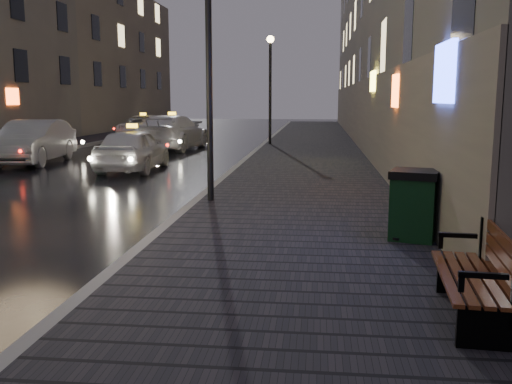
{
  "coord_description": "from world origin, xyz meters",
  "views": [
    {
      "loc": [
        4.22,
        -6.46,
        2.43
      ],
      "look_at": [
        3.2,
        3.03,
        0.85
      ],
      "focal_mm": 40.0,
      "sensor_mm": 36.0,
      "label": 1
    }
  ],
  "objects_px": {
    "trash_bin": "(414,204)",
    "taxi_far": "(143,127)",
    "lamp_near": "(209,48)",
    "bench": "(480,275)",
    "taxi_mid": "(172,132)",
    "car_left_mid": "(33,142)",
    "lamp_far": "(270,76)",
    "taxi_near": "(133,149)"
  },
  "relations": [
    {
      "from": "trash_bin",
      "to": "taxi_far",
      "type": "height_order",
      "value": "taxi_far"
    },
    {
      "from": "lamp_near",
      "to": "trash_bin",
      "type": "bearing_deg",
      "value": -38.57
    },
    {
      "from": "bench",
      "to": "taxi_mid",
      "type": "bearing_deg",
      "value": 117.53
    },
    {
      "from": "car_left_mid",
      "to": "taxi_far",
      "type": "height_order",
      "value": "car_left_mid"
    },
    {
      "from": "lamp_far",
      "to": "car_left_mid",
      "type": "height_order",
      "value": "lamp_far"
    },
    {
      "from": "lamp_near",
      "to": "trash_bin",
      "type": "xyz_separation_m",
      "value": [
        3.95,
        -3.15,
        -2.76
      ]
    },
    {
      "from": "bench",
      "to": "lamp_far",
      "type": "bearing_deg",
      "value": 105.2
    },
    {
      "from": "trash_bin",
      "to": "lamp_near",
      "type": "bearing_deg",
      "value": 158.63
    },
    {
      "from": "taxi_mid",
      "to": "taxi_far",
      "type": "height_order",
      "value": "taxi_mid"
    },
    {
      "from": "lamp_near",
      "to": "lamp_far",
      "type": "height_order",
      "value": "same"
    },
    {
      "from": "lamp_far",
      "to": "bench",
      "type": "height_order",
      "value": "lamp_far"
    },
    {
      "from": "taxi_mid",
      "to": "lamp_near",
      "type": "bearing_deg",
      "value": 112.28
    },
    {
      "from": "trash_bin",
      "to": "taxi_near",
      "type": "distance_m",
      "value": 12.05
    },
    {
      "from": "lamp_far",
      "to": "taxi_mid",
      "type": "bearing_deg",
      "value": -155.49
    },
    {
      "from": "trash_bin",
      "to": "taxi_far",
      "type": "xyz_separation_m",
      "value": [
        -12.17,
        24.71,
        -0.03
      ]
    },
    {
      "from": "taxi_near",
      "to": "taxi_far",
      "type": "height_order",
      "value": "taxi_near"
    },
    {
      "from": "lamp_near",
      "to": "car_left_mid",
      "type": "bearing_deg",
      "value": 136.39
    },
    {
      "from": "taxi_near",
      "to": "taxi_mid",
      "type": "xyz_separation_m",
      "value": [
        -0.67,
        7.88,
        0.1
      ]
    },
    {
      "from": "trash_bin",
      "to": "car_left_mid",
      "type": "distance_m",
      "value": 16.33
    },
    {
      "from": "lamp_near",
      "to": "taxi_mid",
      "type": "relative_size",
      "value": 0.93
    },
    {
      "from": "trash_bin",
      "to": "taxi_near",
      "type": "relative_size",
      "value": 0.27
    },
    {
      "from": "lamp_near",
      "to": "taxi_far",
      "type": "distance_m",
      "value": 23.24
    },
    {
      "from": "bench",
      "to": "taxi_near",
      "type": "relative_size",
      "value": 0.45
    },
    {
      "from": "bench",
      "to": "trash_bin",
      "type": "height_order",
      "value": "trash_bin"
    },
    {
      "from": "bench",
      "to": "taxi_mid",
      "type": "relative_size",
      "value": 0.34
    },
    {
      "from": "lamp_far",
      "to": "car_left_mid",
      "type": "xyz_separation_m",
      "value": [
        -8.18,
        -8.21,
        -2.68
      ]
    },
    {
      "from": "bench",
      "to": "car_left_mid",
      "type": "height_order",
      "value": "car_left_mid"
    },
    {
      "from": "car_left_mid",
      "to": "lamp_far",
      "type": "bearing_deg",
      "value": 39.22
    },
    {
      "from": "taxi_near",
      "to": "car_left_mid",
      "type": "height_order",
      "value": "car_left_mid"
    },
    {
      "from": "lamp_far",
      "to": "car_left_mid",
      "type": "relative_size",
      "value": 1.08
    },
    {
      "from": "taxi_near",
      "to": "bench",
      "type": "bearing_deg",
      "value": 120.29
    },
    {
      "from": "taxi_near",
      "to": "car_left_mid",
      "type": "relative_size",
      "value": 0.86
    },
    {
      "from": "bench",
      "to": "taxi_far",
      "type": "distance_m",
      "value": 30.7
    },
    {
      "from": "bench",
      "to": "taxi_mid",
      "type": "height_order",
      "value": "taxi_mid"
    },
    {
      "from": "lamp_far",
      "to": "lamp_near",
      "type": "bearing_deg",
      "value": -90.0
    },
    {
      "from": "lamp_far",
      "to": "taxi_near",
      "type": "distance_m",
      "value": 10.97
    },
    {
      "from": "lamp_near",
      "to": "bench",
      "type": "distance_m",
      "value": 8.24
    },
    {
      "from": "taxi_mid",
      "to": "lamp_far",
      "type": "bearing_deg",
      "value": -150.91
    },
    {
      "from": "lamp_far",
      "to": "trash_bin",
      "type": "height_order",
      "value": "lamp_far"
    },
    {
      "from": "lamp_near",
      "to": "lamp_far",
      "type": "relative_size",
      "value": 1.0
    },
    {
      "from": "lamp_near",
      "to": "taxi_near",
      "type": "bearing_deg",
      "value": 121.93
    },
    {
      "from": "bench",
      "to": "taxi_near",
      "type": "xyz_separation_m",
      "value": [
        -7.86,
        12.65,
        0.1
      ]
    }
  ]
}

